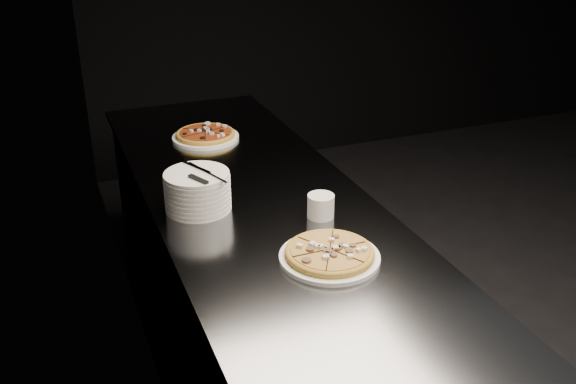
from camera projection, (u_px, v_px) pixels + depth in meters
name	position (u px, v px, depth m)	size (l,w,h in m)	color
wall_left	(140.00, 76.00, 1.87)	(0.02, 5.00, 2.80)	black
counter	(265.00, 313.00, 2.39)	(0.74, 2.44, 0.92)	slate
pizza_mushroom	(330.00, 254.00, 1.85)	(0.29, 0.29, 0.03)	white
pizza_tomato	(206.00, 135.00, 2.75)	(0.31, 0.31, 0.03)	white
plate_stack	(198.00, 191.00, 2.13)	(0.22, 0.22, 0.13)	white
cutlery	(200.00, 174.00, 2.09)	(0.08, 0.23, 0.01)	#ACADB3
ramekin	(321.00, 205.00, 2.09)	(0.09, 0.09, 0.08)	silver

